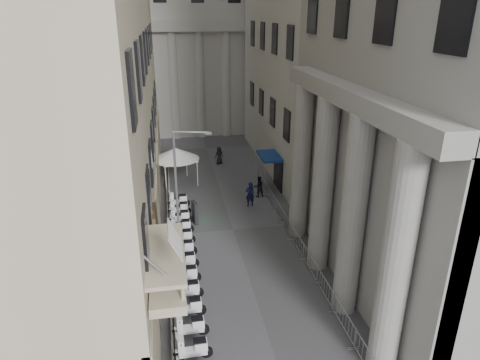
% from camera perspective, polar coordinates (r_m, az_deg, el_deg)
% --- Properties ---
extents(far_building, '(22.00, 10.00, 30.00)m').
position_cam_1_polar(far_building, '(54.88, -6.11, 22.45)').
color(far_building, '#ACA9A2').
rests_on(far_building, ground).
extents(iron_fence, '(0.30, 28.00, 1.40)m').
position_cam_1_polar(iron_fence, '(28.47, -9.24, -8.38)').
color(iron_fence, black).
rests_on(iron_fence, ground).
extents(blue_awning, '(1.60, 3.00, 3.00)m').
position_cam_1_polar(blue_awning, '(36.55, 3.83, -1.12)').
color(blue_awning, navy).
rests_on(blue_awning, ground).
extents(scooter_3, '(1.41, 0.59, 1.50)m').
position_cam_1_polar(scooter_3, '(20.25, -6.22, -22.64)').
color(scooter_3, white).
rests_on(scooter_3, ground).
extents(scooter_4, '(1.41, 0.59, 1.50)m').
position_cam_1_polar(scooter_4, '(21.31, -6.51, -19.97)').
color(scooter_4, white).
rests_on(scooter_4, ground).
extents(scooter_5, '(1.41, 0.59, 1.50)m').
position_cam_1_polar(scooter_5, '(22.40, -6.76, -17.56)').
color(scooter_5, white).
rests_on(scooter_5, ground).
extents(scooter_6, '(1.41, 0.59, 1.50)m').
position_cam_1_polar(scooter_6, '(23.53, -6.98, -15.37)').
color(scooter_6, white).
rests_on(scooter_6, ground).
extents(scooter_7, '(1.41, 0.59, 1.50)m').
position_cam_1_polar(scooter_7, '(24.69, -7.18, -13.39)').
color(scooter_7, white).
rests_on(scooter_7, ground).
extents(scooter_8, '(1.41, 0.59, 1.50)m').
position_cam_1_polar(scooter_8, '(25.88, -7.36, -11.59)').
color(scooter_8, white).
rests_on(scooter_8, ground).
extents(scooter_9, '(1.41, 0.59, 1.50)m').
position_cam_1_polar(scooter_9, '(27.09, -7.51, -9.95)').
color(scooter_9, white).
rests_on(scooter_9, ground).
extents(scooter_10, '(1.41, 0.59, 1.50)m').
position_cam_1_polar(scooter_10, '(28.32, -7.66, -8.44)').
color(scooter_10, white).
rests_on(scooter_10, ground).
extents(scooter_11, '(1.41, 0.59, 1.50)m').
position_cam_1_polar(scooter_11, '(29.57, -7.79, -7.07)').
color(scooter_11, white).
rests_on(scooter_11, ground).
extents(scooter_12, '(1.41, 0.59, 1.50)m').
position_cam_1_polar(scooter_12, '(30.84, -7.91, -5.81)').
color(scooter_12, white).
rests_on(scooter_12, ground).
extents(scooter_13, '(1.41, 0.59, 1.50)m').
position_cam_1_polar(scooter_13, '(32.12, -8.02, -4.64)').
color(scooter_13, white).
rests_on(scooter_13, ground).
extents(scooter_14, '(1.41, 0.59, 1.50)m').
position_cam_1_polar(scooter_14, '(33.41, -8.12, -3.57)').
color(scooter_14, white).
rests_on(scooter_14, ground).
extents(barrier_1, '(0.60, 2.40, 1.10)m').
position_cam_1_polar(barrier_1, '(22.06, 13.59, -18.82)').
color(barrier_1, '#A6A8AD').
rests_on(barrier_1, ground).
extents(barrier_2, '(0.60, 2.40, 1.10)m').
position_cam_1_polar(barrier_2, '(23.85, 11.22, -15.09)').
color(barrier_2, '#A6A8AD').
rests_on(barrier_2, ground).
extents(barrier_3, '(0.60, 2.40, 1.10)m').
position_cam_1_polar(barrier_3, '(25.76, 9.25, -11.88)').
color(barrier_3, '#A6A8AD').
rests_on(barrier_3, ground).
extents(barrier_4, '(0.60, 2.40, 1.10)m').
position_cam_1_polar(barrier_4, '(27.76, 7.60, -9.11)').
color(barrier_4, '#A6A8AD').
rests_on(barrier_4, ground).
extents(barrier_5, '(0.60, 2.40, 1.10)m').
position_cam_1_polar(barrier_5, '(29.84, 6.20, -6.72)').
color(barrier_5, '#A6A8AD').
rests_on(barrier_5, ground).
extents(barrier_6, '(0.60, 2.40, 1.10)m').
position_cam_1_polar(barrier_6, '(31.97, 4.99, -4.63)').
color(barrier_6, '#A6A8AD').
rests_on(barrier_6, ground).
extents(barrier_7, '(0.60, 2.40, 1.10)m').
position_cam_1_polar(barrier_7, '(34.16, 3.95, -2.81)').
color(barrier_7, '#A6A8AD').
rests_on(barrier_7, ground).
extents(barrier_8, '(0.60, 2.40, 1.10)m').
position_cam_1_polar(barrier_8, '(36.39, 3.03, -1.21)').
color(barrier_8, '#A6A8AD').
rests_on(barrier_8, ground).
extents(security_tent, '(4.00, 4.00, 3.25)m').
position_cam_1_polar(security_tent, '(36.74, -7.87, 3.36)').
color(security_tent, white).
rests_on(security_tent, ground).
extents(street_lamp, '(2.39, 0.69, 7.41)m').
position_cam_1_polar(street_lamp, '(26.93, -8.00, 0.23)').
color(street_lamp, gray).
rests_on(street_lamp, ground).
extents(info_kiosk, '(0.42, 0.81, 1.65)m').
position_cam_1_polar(info_kiosk, '(30.45, -6.04, -4.33)').
color(info_kiosk, black).
rests_on(info_kiosk, ground).
extents(pedestrian_a, '(0.79, 0.60, 1.96)m').
position_cam_1_polar(pedestrian_a, '(32.90, 1.34, -1.89)').
color(pedestrian_a, '#0D1137').
rests_on(pedestrian_a, ground).
extents(pedestrian_b, '(0.90, 0.72, 1.75)m').
position_cam_1_polar(pedestrian_b, '(34.58, 2.51, -0.88)').
color(pedestrian_b, black).
rests_on(pedestrian_b, ground).
extents(pedestrian_c, '(0.97, 0.78, 1.74)m').
position_cam_1_polar(pedestrian_c, '(42.13, -2.80, 3.29)').
color(pedestrian_c, black).
rests_on(pedestrian_c, ground).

